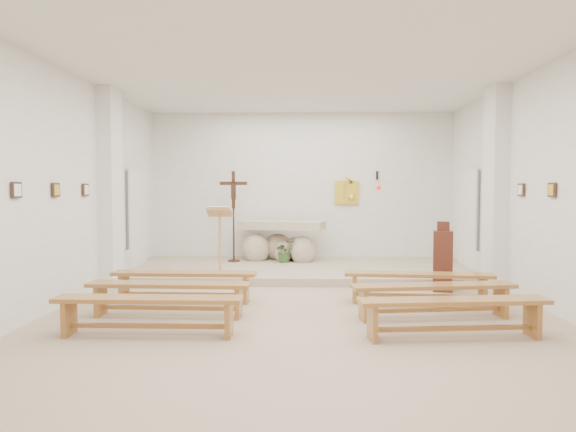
{
  "coord_description": "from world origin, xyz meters",
  "views": [
    {
      "loc": [
        0.04,
        -6.98,
        1.73
      ],
      "look_at": [
        -0.21,
        1.6,
        1.28
      ],
      "focal_mm": 32.0,
      "sensor_mm": 36.0,
      "label": 1
    }
  ],
  "objects_px": {
    "bench_left_front": "(185,279)",
    "bench_left_second": "(169,291)",
    "altar": "(281,244)",
    "crucifix_stand": "(234,209)",
    "donation_pedestal": "(443,260)",
    "bench_right_front": "(418,281)",
    "lectern": "(220,240)",
    "bench_right_second": "(433,293)",
    "bench_right_third": "(453,309)",
    "bench_left_third": "(148,307)"
  },
  "relations": [
    {
      "from": "bench_left_front",
      "to": "bench_left_second",
      "type": "height_order",
      "value": "same"
    },
    {
      "from": "altar",
      "to": "bench_left_second",
      "type": "relative_size",
      "value": 0.89
    },
    {
      "from": "bench_left_front",
      "to": "crucifix_stand",
      "type": "bearing_deg",
      "value": 86.54
    },
    {
      "from": "donation_pedestal",
      "to": "bench_right_front",
      "type": "xyz_separation_m",
      "value": [
        -0.63,
        -0.97,
        -0.17
      ]
    },
    {
      "from": "bench_right_front",
      "to": "bench_left_second",
      "type": "distance_m",
      "value": 3.67
    },
    {
      "from": "lectern",
      "to": "bench_right_second",
      "type": "height_order",
      "value": "lectern"
    },
    {
      "from": "crucifix_stand",
      "to": "bench_right_second",
      "type": "height_order",
      "value": "crucifix_stand"
    },
    {
      "from": "bench_right_third",
      "to": "donation_pedestal",
      "type": "bearing_deg",
      "value": 71.51
    },
    {
      "from": "altar",
      "to": "bench_right_front",
      "type": "height_order",
      "value": "altar"
    },
    {
      "from": "donation_pedestal",
      "to": "bench_right_second",
      "type": "xyz_separation_m",
      "value": [
        -0.63,
        -1.89,
        -0.17
      ]
    },
    {
      "from": "bench_left_front",
      "to": "bench_right_front",
      "type": "distance_m",
      "value": 3.56
    },
    {
      "from": "crucifix_stand",
      "to": "bench_right_third",
      "type": "height_order",
      "value": "crucifix_stand"
    },
    {
      "from": "lectern",
      "to": "bench_left_second",
      "type": "height_order",
      "value": "lectern"
    },
    {
      "from": "bench_right_third",
      "to": "bench_right_front",
      "type": "bearing_deg",
      "value": 84.22
    },
    {
      "from": "altar",
      "to": "donation_pedestal",
      "type": "relative_size",
      "value": 1.67
    },
    {
      "from": "donation_pedestal",
      "to": "bench_left_second",
      "type": "distance_m",
      "value": 4.6
    },
    {
      "from": "bench_right_second",
      "to": "bench_right_third",
      "type": "bearing_deg",
      "value": -97.88
    },
    {
      "from": "bench_right_front",
      "to": "bench_left_second",
      "type": "height_order",
      "value": "same"
    },
    {
      "from": "altar",
      "to": "bench_right_second",
      "type": "relative_size",
      "value": 0.89
    },
    {
      "from": "bench_left_third",
      "to": "bench_right_third",
      "type": "distance_m",
      "value": 3.56
    },
    {
      "from": "crucifix_stand",
      "to": "bench_right_front",
      "type": "relative_size",
      "value": 0.89
    },
    {
      "from": "bench_left_second",
      "to": "bench_left_third",
      "type": "height_order",
      "value": "same"
    },
    {
      "from": "altar",
      "to": "bench_left_front",
      "type": "height_order",
      "value": "altar"
    },
    {
      "from": "bench_left_front",
      "to": "bench_right_third",
      "type": "distance_m",
      "value": 4.0
    },
    {
      "from": "bench_right_front",
      "to": "bench_left_second",
      "type": "bearing_deg",
      "value": -160.68
    },
    {
      "from": "bench_right_front",
      "to": "bench_left_second",
      "type": "relative_size",
      "value": 1.01
    },
    {
      "from": "lectern",
      "to": "crucifix_stand",
      "type": "xyz_separation_m",
      "value": [
        0.03,
        1.67,
        0.51
      ]
    },
    {
      "from": "bench_left_front",
      "to": "bench_left_third",
      "type": "relative_size",
      "value": 1.0
    },
    {
      "from": "bench_left_second",
      "to": "bench_right_front",
      "type": "bearing_deg",
      "value": 16.2
    },
    {
      "from": "donation_pedestal",
      "to": "bench_left_second",
      "type": "xyz_separation_m",
      "value": [
        -4.19,
        -1.89,
        -0.17
      ]
    },
    {
      "from": "altar",
      "to": "bench_right_third",
      "type": "bearing_deg",
      "value": -55.0
    },
    {
      "from": "crucifix_stand",
      "to": "bench_right_second",
      "type": "distance_m",
      "value": 5.47
    },
    {
      "from": "altar",
      "to": "bench_right_second",
      "type": "xyz_separation_m",
      "value": [
        2.23,
        -4.52,
        -0.17
      ]
    },
    {
      "from": "crucifix_stand",
      "to": "bench_right_third",
      "type": "xyz_separation_m",
      "value": [
        3.25,
        -5.21,
        -0.94
      ]
    },
    {
      "from": "bench_right_second",
      "to": "altar",
      "type": "bearing_deg",
      "value": 108.39
    },
    {
      "from": "crucifix_stand",
      "to": "bench_right_front",
      "type": "bearing_deg",
      "value": -54.1
    },
    {
      "from": "bench_right_second",
      "to": "bench_left_third",
      "type": "bearing_deg",
      "value": -173.41
    },
    {
      "from": "altar",
      "to": "lectern",
      "type": "relative_size",
      "value": 1.55
    },
    {
      "from": "donation_pedestal",
      "to": "bench_left_third",
      "type": "xyz_separation_m",
      "value": [
        -4.19,
        -2.81,
        -0.17
      ]
    },
    {
      "from": "donation_pedestal",
      "to": "crucifix_stand",
      "type": "bearing_deg",
      "value": 162.24
    },
    {
      "from": "bench_left_front",
      "to": "bench_right_second",
      "type": "relative_size",
      "value": 0.99
    },
    {
      "from": "donation_pedestal",
      "to": "bench_right_third",
      "type": "height_order",
      "value": "donation_pedestal"
    },
    {
      "from": "crucifix_stand",
      "to": "bench_left_front",
      "type": "bearing_deg",
      "value": -103.12
    },
    {
      "from": "bench_right_third",
      "to": "crucifix_stand",
      "type": "bearing_deg",
      "value": 116.19
    },
    {
      "from": "crucifix_stand",
      "to": "bench_right_third",
      "type": "relative_size",
      "value": 0.89
    },
    {
      "from": "bench_left_front",
      "to": "donation_pedestal",
      "type": "bearing_deg",
      "value": 14.73
    },
    {
      "from": "altar",
      "to": "crucifix_stand",
      "type": "relative_size",
      "value": 1.0
    },
    {
      "from": "donation_pedestal",
      "to": "bench_left_third",
      "type": "height_order",
      "value": "donation_pedestal"
    },
    {
      "from": "altar",
      "to": "bench_right_front",
      "type": "relative_size",
      "value": 0.89
    },
    {
      "from": "bench_right_front",
      "to": "bench_left_third",
      "type": "xyz_separation_m",
      "value": [
        -3.56,
        -1.83,
        0.0
      ]
    }
  ]
}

